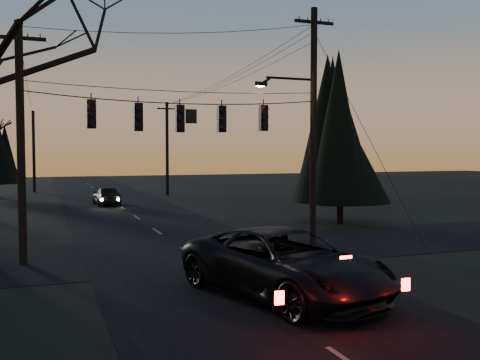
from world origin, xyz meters
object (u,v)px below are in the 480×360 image
object	(u,v)px
evergreen_right	(341,138)
utility_pole_left	(23,264)
utility_pole_right	(313,244)
suv_near	(284,264)
utility_pole_far_l	(35,192)
utility_pole_far_r	(168,195)
sedan_oncoming_a	(107,195)

from	to	relation	value
evergreen_right	utility_pole_left	bearing A→B (deg)	-161.59
utility_pole_right	suv_near	xyz separation A→B (m)	(-4.70, -7.15, 0.91)
utility_pole_far_l	utility_pole_right	bearing A→B (deg)	-72.28
utility_pole_right	utility_pole_far_r	distance (m)	28.00
utility_pole_far_r	utility_pole_far_l	world-z (taller)	utility_pole_far_r
utility_pole_far_r	sedan_oncoming_a	world-z (taller)	utility_pole_far_r
utility_pole_right	sedan_oncoming_a	world-z (taller)	utility_pole_right
utility_pole_far_l	sedan_oncoming_a	xyz separation A→B (m)	(5.20, -15.49, 0.72)
utility_pole_left	utility_pole_far_l	xyz separation A→B (m)	(0.00, 36.00, 0.00)
utility_pole_far_l	sedan_oncoming_a	distance (m)	16.35
utility_pole_far_l	suv_near	xyz separation A→B (m)	(6.80, -43.15, 0.91)
utility_pole_left	suv_near	xyz separation A→B (m)	(6.80, -7.15, 0.91)
utility_pole_left	evergreen_right	bearing A→B (deg)	18.41
utility_pole_left	utility_pole_far_r	world-z (taller)	same
utility_pole_right	sedan_oncoming_a	size ratio (longest dim) A/B	2.36
utility_pole_right	sedan_oncoming_a	distance (m)	21.47
utility_pole_right	evergreen_right	distance (m)	8.47
utility_pole_far_l	evergreen_right	bearing A→B (deg)	-62.35
suv_near	sedan_oncoming_a	world-z (taller)	suv_near
sedan_oncoming_a	utility_pole_far_r	bearing A→B (deg)	-132.25
utility_pole_left	utility_pole_far_l	bearing A→B (deg)	90.00
utility_pole_left	utility_pole_far_r	bearing A→B (deg)	67.67
utility_pole_left	evergreen_right	world-z (taller)	evergreen_right
utility_pole_far_l	suv_near	bearing A→B (deg)	-81.04
utility_pole_far_r	suv_near	size ratio (longest dim) A/B	1.29
utility_pole_left	utility_pole_right	bearing A→B (deg)	0.00
utility_pole_left	suv_near	bearing A→B (deg)	-46.43
evergreen_right	sedan_oncoming_a	xyz separation A→B (m)	(-10.86, 15.17, -4.01)
evergreen_right	suv_near	world-z (taller)	evergreen_right
utility_pole_right	utility_pole_left	bearing A→B (deg)	180.00
evergreen_right	sedan_oncoming_a	world-z (taller)	evergreen_right
utility_pole_far_r	utility_pole_far_l	bearing A→B (deg)	145.18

